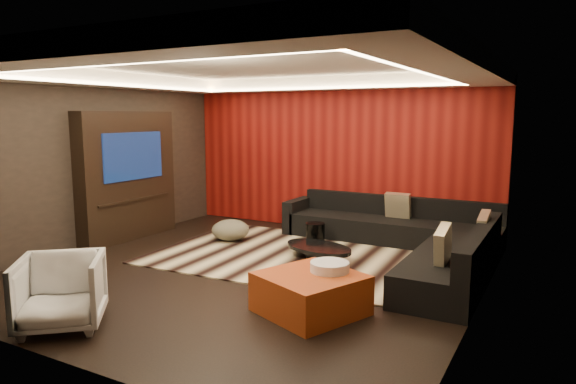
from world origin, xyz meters
The scene contains 26 objects.
floor centered at (0.00, 0.00, -0.01)m, with size 6.00×6.00×0.02m, color black.
ceiling centered at (0.00, 0.00, 2.81)m, with size 6.00×6.00×0.02m, color silver.
wall_back centered at (0.00, 3.01, 1.40)m, with size 6.00×0.02×2.80m, color black.
wall_left centered at (-3.01, 0.00, 1.40)m, with size 0.02×6.00×2.80m, color black.
wall_right centered at (3.01, 0.00, 1.40)m, with size 0.02×6.00×2.80m, color black.
red_feature_wall centered at (0.00, 2.97, 1.40)m, with size 5.98×0.05×2.78m, color #6B0C0A.
soffit_back centered at (0.00, 2.70, 2.69)m, with size 6.00×0.60×0.22m, color silver.
soffit_front centered at (0.00, -2.70, 2.69)m, with size 6.00×0.60×0.22m, color silver.
soffit_left centered at (-2.70, 0.00, 2.69)m, with size 0.60×4.80×0.22m, color silver.
soffit_right centered at (2.70, 0.00, 2.69)m, with size 0.60×4.80×0.22m, color silver.
cove_back centered at (0.00, 2.36, 2.60)m, with size 4.80×0.08×0.04m, color #FFD899.
cove_front centered at (0.00, -2.36, 2.60)m, with size 4.80×0.08×0.04m, color #FFD899.
cove_left centered at (-2.36, 0.00, 2.60)m, with size 0.08×4.80×0.04m, color #FFD899.
cove_right centered at (2.36, 0.00, 2.60)m, with size 0.08×4.80×0.04m, color #FFD899.
tv_surround centered at (-2.85, 0.60, 1.10)m, with size 0.30×2.00×2.20m, color black.
tv_screen centered at (-2.69, 0.60, 1.45)m, with size 0.04×1.30×0.80m, color black.
tv_shelf centered at (-2.69, 0.60, 0.70)m, with size 0.04×1.60×0.04m, color black.
rug centered at (0.13, 1.01, 0.01)m, with size 4.00×3.00×0.02m, color beige.
coffee_table centered at (0.61, 0.99, 0.12)m, with size 1.14×1.14×0.19m, color black.
drum_stool centered at (0.22, 1.68, 0.20)m, with size 0.31×0.31×0.37m, color black.
striped_pouf centered at (-1.20, 1.29, 0.20)m, with size 0.64×0.64×0.35m, color #C1BC96.
white_side_table centered at (1.56, -0.74, 0.27)m, with size 0.43×0.43×0.54m, color white.
orange_ottoman centered at (1.42, -0.94, 0.22)m, with size 0.97×0.97×0.43m, color #AE3516.
armchair centered at (-0.61, -2.50, 0.37)m, with size 0.79×0.81×0.74m, color silver.
sectional_sofa centered at (1.73, 1.86, 0.26)m, with size 3.65×3.50×0.75m.
throw_pillows centered at (2.23, 1.46, 0.62)m, with size 1.83×2.74×0.50m.
Camera 1 is at (3.78, -5.74, 2.13)m, focal length 32.00 mm.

